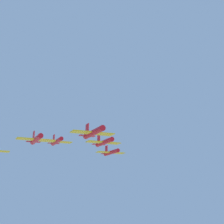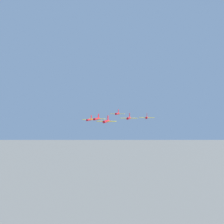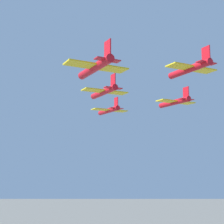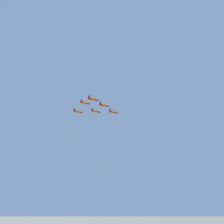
# 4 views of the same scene
# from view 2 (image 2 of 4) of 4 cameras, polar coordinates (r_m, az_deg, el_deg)

# --- Properties ---
(jet_0) EXTENTS (9.09, 8.91, 3.20)m
(jet_0) POSITION_cam_2_polar(r_m,az_deg,el_deg) (100.25, -1.49, -2.43)
(jet_0) COLOR red
(jet_1) EXTENTS (9.09, 8.91, 3.20)m
(jet_1) POSITION_cam_2_polar(r_m,az_deg,el_deg) (113.04, 4.40, -1.59)
(jet_1) COLOR red
(jet_2) EXTENTS (9.09, 8.91, 3.20)m
(jet_2) POSITION_cam_2_polar(r_m,az_deg,el_deg) (116.40, -3.99, -1.78)
(jet_2) COLOR red
(jet_3) EXTENTS (9.09, 8.91, 3.20)m
(jet_3) POSITION_cam_2_polar(r_m,az_deg,el_deg) (126.83, 9.04, -1.45)
(jet_3) COLOR red
(jet_4) EXTENTS (9.09, 8.91, 3.20)m
(jet_4) POSITION_cam_2_polar(r_m,az_deg,el_deg) (128.62, 1.41, -0.45)
(jet_4) COLOR red
(jet_5) EXTENTS (9.09, 8.91, 3.20)m
(jet_5) POSITION_cam_2_polar(r_m,az_deg,el_deg) (132.81, -5.88, -1.99)
(jet_5) COLOR red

